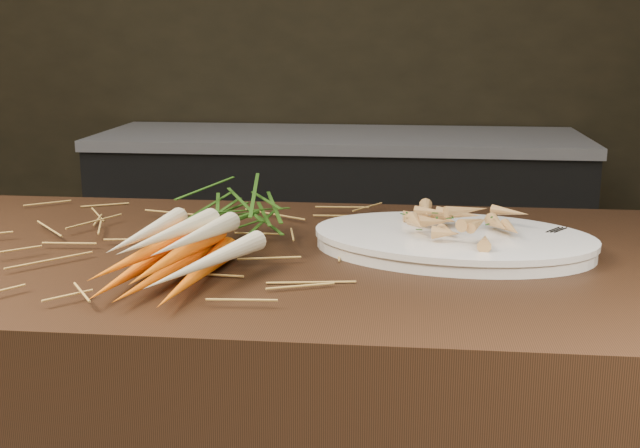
{
  "coord_description": "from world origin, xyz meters",
  "views": [
    {
      "loc": [
        0.56,
        -0.83,
        1.22
      ],
      "look_at": [
        0.44,
        0.23,
        0.96
      ],
      "focal_mm": 45.0,
      "sensor_mm": 36.0,
      "label": 1
    }
  ],
  "objects": [
    {
      "name": "back_counter",
      "position": [
        0.3,
        2.18,
        0.42
      ],
      "size": [
        1.82,
        0.62,
        0.84
      ],
      "color": "black",
      "rests_on": "ground"
    },
    {
      "name": "serving_platter",
      "position": [
        0.63,
        0.33,
        0.91
      ],
      "size": [
        0.45,
        0.34,
        0.02
      ],
      "primitive_type": null,
      "rotation": [
        0.0,
        0.0,
        -0.18
      ],
      "color": "white",
      "rests_on": "main_counter"
    },
    {
      "name": "serving_fork",
      "position": [
        0.77,
        0.29,
        0.92
      ],
      "size": [
        0.1,
        0.13,
        0.0
      ],
      "primitive_type": "cube",
      "rotation": [
        0.0,
        0.0,
        -0.64
      ],
      "color": "silver",
      "rests_on": "serving_platter"
    },
    {
      "name": "straw_bedding",
      "position": [
        0.0,
        0.3,
        0.91
      ],
      "size": [
        1.4,
        0.6,
        0.02
      ],
      "primitive_type": null,
      "color": "olive",
      "rests_on": "main_counter"
    },
    {
      "name": "root_veg_bunch",
      "position": [
        0.28,
        0.25,
        0.94
      ],
      "size": [
        0.21,
        0.49,
        0.09
      ],
      "rotation": [
        0.0,
        0.0,
        -0.19
      ],
      "color": "orange",
      "rests_on": "main_counter"
    },
    {
      "name": "roasted_veg_heap",
      "position": [
        0.63,
        0.33,
        0.94
      ],
      "size": [
        0.22,
        0.18,
        0.05
      ],
      "primitive_type": null,
      "rotation": [
        0.0,
        0.0,
        -0.18
      ],
      "color": "#AC793F",
      "rests_on": "serving_platter"
    }
  ]
}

